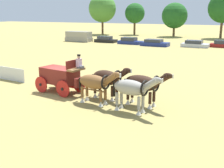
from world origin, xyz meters
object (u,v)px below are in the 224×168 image
(draft_horse_lead_off, at_px, (132,89))
(parked_vehicle_c, at_px, (130,41))
(parked_vehicle_a, at_px, (79,37))
(parked_vehicle_d, at_px, (155,43))
(draft_horse_lead_near, at_px, (143,84))
(draft_horse_rear_near, at_px, (107,79))
(show_wagon, at_px, (61,76))
(parked_vehicle_b, at_px, (105,40))
(parked_vehicle_e, at_px, (195,44))
(draft_horse_rear_off, at_px, (95,83))

(draft_horse_lead_off, xyz_separation_m, parked_vehicle_c, (-12.66, 32.35, -0.85))
(parked_vehicle_a, distance_m, parked_vehicle_d, 15.21)
(draft_horse_lead_near, relative_size, parked_vehicle_c, 0.75)
(draft_horse_rear_near, relative_size, parked_vehicle_a, 0.57)
(parked_vehicle_d, bearing_deg, show_wagon, -86.26)
(show_wagon, xyz_separation_m, draft_horse_rear_near, (3.56, 0.05, 0.16))
(draft_horse_rear_near, distance_m, draft_horse_lead_near, 2.60)
(parked_vehicle_c, bearing_deg, parked_vehicle_d, -12.84)
(parked_vehicle_d, bearing_deg, draft_horse_lead_off, -75.90)
(show_wagon, distance_m, parked_vehicle_b, 33.55)
(draft_horse_rear_near, height_order, parked_vehicle_a, draft_horse_rear_near)
(draft_horse_rear_near, distance_m, parked_vehicle_e, 30.70)
(draft_horse_rear_near, relative_size, parked_vehicle_c, 0.71)
(parked_vehicle_d, bearing_deg, parked_vehicle_a, 175.88)
(draft_horse_rear_near, bearing_deg, parked_vehicle_a, 124.00)
(parked_vehicle_b, height_order, parked_vehicle_c, parked_vehicle_c)
(draft_horse_rear_off, height_order, parked_vehicle_c, draft_horse_rear_off)
(draft_horse_rear_off, xyz_separation_m, parked_vehicle_b, (-15.17, 32.63, -0.84))
(parked_vehicle_a, xyz_separation_m, parked_vehicle_c, (10.36, 0.00, -0.42))
(draft_horse_lead_near, xyz_separation_m, parked_vehicle_d, (-8.06, 29.97, -0.87))
(show_wagon, relative_size, draft_horse_rear_off, 1.81)
(draft_horse_lead_near, bearing_deg, draft_horse_rear_off, -162.95)
(parked_vehicle_b, bearing_deg, parked_vehicle_c, -8.02)
(show_wagon, xyz_separation_m, draft_horse_lead_off, (5.92, -1.67, 0.17))
(parked_vehicle_a, height_order, parked_vehicle_b, parked_vehicle_a)
(parked_vehicle_a, xyz_separation_m, parked_vehicle_e, (21.44, 0.05, -0.44))
(draft_horse_lead_off, relative_size, parked_vehicle_c, 0.73)
(parked_vehicle_e, bearing_deg, draft_horse_lead_near, -86.72)
(parked_vehicle_d, distance_m, parked_vehicle_e, 6.38)
(parked_vehicle_a, relative_size, parked_vehicle_d, 1.11)
(parked_vehicle_d, bearing_deg, draft_horse_rear_near, -79.47)
(draft_horse_lead_off, distance_m, parked_vehicle_b, 37.53)
(draft_horse_rear_off, bearing_deg, parked_vehicle_c, 107.56)
(draft_horse_rear_near, height_order, parked_vehicle_c, draft_horse_rear_near)
(parked_vehicle_d, relative_size, parked_vehicle_e, 1.08)
(parked_vehicle_a, xyz_separation_m, parked_vehicle_d, (15.17, -1.09, -0.43))
(draft_horse_rear_off, distance_m, parked_vehicle_b, 35.99)
(parked_vehicle_a, distance_m, parked_vehicle_e, 21.45)
(draft_horse_lead_off, xyz_separation_m, parked_vehicle_e, (-1.58, 32.39, -0.88))
(show_wagon, bearing_deg, draft_horse_lead_off, -15.76)
(draft_horse_lead_near, xyz_separation_m, parked_vehicle_e, (-1.78, 31.11, -0.88))
(draft_horse_lead_off, height_order, parked_vehicle_b, draft_horse_lead_off)
(show_wagon, relative_size, draft_horse_lead_off, 1.81)
(parked_vehicle_a, bearing_deg, show_wagon, -60.86)
(draft_horse_lead_near, distance_m, parked_vehicle_a, 38.79)
(parked_vehicle_b, xyz_separation_m, parked_vehicle_e, (16.16, -0.67, -0.01))
(draft_horse_lead_near, distance_m, parked_vehicle_c, 33.64)
(parked_vehicle_d, bearing_deg, parked_vehicle_c, 167.16)
(show_wagon, xyz_separation_m, parked_vehicle_b, (-11.82, 31.39, -0.70))
(draft_horse_rear_near, bearing_deg, parked_vehicle_c, 108.59)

